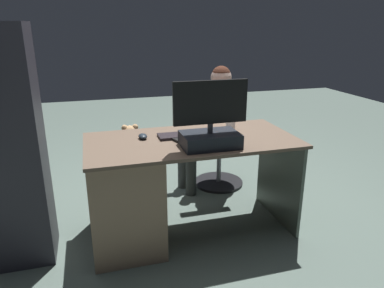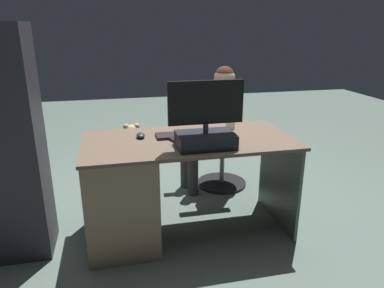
{
  "view_description": "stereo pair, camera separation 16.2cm",
  "coord_description": "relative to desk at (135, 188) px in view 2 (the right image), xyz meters",
  "views": [
    {
      "loc": [
        0.66,
        2.64,
        1.51
      ],
      "look_at": [
        -0.1,
        -0.0,
        0.58
      ],
      "focal_mm": 33.52,
      "sensor_mm": 36.0,
      "label": 1
    },
    {
      "loc": [
        0.51,
        2.68,
        1.51
      ],
      "look_at": [
        -0.1,
        -0.0,
        0.58
      ],
      "focal_mm": 33.52,
      "sensor_mm": 36.0,
      "label": 2
    }
  ],
  "objects": [
    {
      "name": "desk",
      "position": [
        0.0,
        0.0,
        0.0
      ],
      "size": [
        1.48,
        0.74,
        0.73
      ],
      "color": "brown",
      "rests_on": "ground_plane"
    },
    {
      "name": "monitor",
      "position": [
        -0.47,
        0.19,
        0.47
      ],
      "size": [
        0.49,
        0.25,
        0.44
      ],
      "color": "black",
      "rests_on": "desk"
    },
    {
      "name": "ground_plane",
      "position": [
        -0.4,
        -0.32,
        -0.39
      ],
      "size": [
        10.0,
        10.0,
        0.0
      ],
      "primitive_type": "plane",
      "color": "#4F6057"
    },
    {
      "name": "keyboard",
      "position": [
        -0.38,
        -0.07,
        0.35
      ],
      "size": [
        0.42,
        0.14,
        0.02
      ],
      "primitive_type": "cube",
      "color": "black",
      "rests_on": "desk"
    },
    {
      "name": "tv_remote",
      "position": [
        -0.29,
        0.02,
        0.35
      ],
      "size": [
        0.09,
        0.16,
        0.02
      ],
      "primitive_type": "cube",
      "rotation": [
        0.0,
        0.0,
        0.34
      ],
      "color": "black",
      "rests_on": "desk"
    },
    {
      "name": "notebook_binder",
      "position": [
        -0.51,
        0.02,
        0.36
      ],
      "size": [
        0.27,
        0.33,
        0.02
      ],
      "primitive_type": "cube",
      "rotation": [
        0.0,
        0.0,
        0.18
      ],
      "color": "beige",
      "rests_on": "desk"
    },
    {
      "name": "cup",
      "position": [
        -0.77,
        -0.19,
        0.39
      ],
      "size": [
        0.07,
        0.07,
        0.09
      ],
      "primitive_type": "cylinder",
      "color": "white",
      "rests_on": "desk"
    },
    {
      "name": "person",
      "position": [
        -0.81,
        -0.72,
        0.28
      ],
      "size": [
        0.54,
        0.54,
        1.15
      ],
      "color": "#C8652A",
      "rests_on": "ground_plane"
    },
    {
      "name": "visitor_chair",
      "position": [
        -0.88,
        -0.74,
        -0.15
      ],
      "size": [
        0.48,
        0.48,
        0.42
      ],
      "color": "black",
      "rests_on": "ground_plane"
    },
    {
      "name": "teddy_bear",
      "position": [
        -0.03,
        -0.59,
        0.16
      ],
      "size": [
        0.21,
        0.21,
        0.29
      ],
      "color": "tan",
      "rests_on": "office_chair_teddy"
    },
    {
      "name": "computer_mouse",
      "position": [
        -0.06,
        -0.1,
        0.36
      ],
      "size": [
        0.06,
        0.1,
        0.04
      ],
      "primitive_type": "ellipsoid",
      "color": "#1C252D",
      "rests_on": "desk"
    },
    {
      "name": "office_chair_teddy",
      "position": [
        -0.03,
        -0.58,
        -0.14
      ],
      "size": [
        0.45,
        0.45,
        0.42
      ],
      "color": "black",
      "rests_on": "ground_plane"
    },
    {
      "name": "equipment_rack",
      "position": [
        0.8,
        -0.01,
        0.37
      ],
      "size": [
        0.44,
        0.36,
        1.52
      ],
      "primitive_type": "cube",
      "color": "#29272E",
      "rests_on": "ground_plane"
    }
  ]
}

